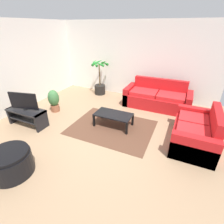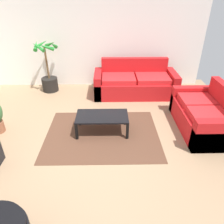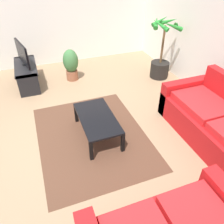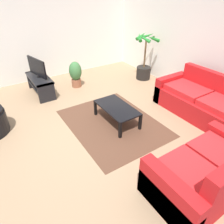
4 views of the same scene
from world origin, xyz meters
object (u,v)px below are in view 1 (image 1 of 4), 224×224
(tv, at_px, (23,101))
(potted_plant_small, at_px, (54,100))
(couch_main, at_px, (157,98))
(couch_loveseat, at_px, (195,132))
(tv_stand, at_px, (27,115))
(coffee_table, at_px, (113,115))
(potted_palm, at_px, (100,83))
(ottoman, at_px, (11,163))

(tv, bearing_deg, potted_plant_small, 84.54)
(couch_main, bearing_deg, couch_loveseat, -54.06)
(couch_main, xyz_separation_m, tv_stand, (-3.03, -2.70, 0.01))
(coffee_table, relative_size, potted_palm, 0.73)
(coffee_table, relative_size, ottoman, 1.33)
(coffee_table, bearing_deg, tv, -156.73)
(tv_stand, xyz_separation_m, potted_plant_small, (0.09, 0.98, 0.08))
(couch_loveseat, xyz_separation_m, potted_palm, (-3.54, 1.93, 0.18))
(tv, height_order, potted_palm, potted_palm)
(couch_main, distance_m, coffee_table, 1.94)
(tv, relative_size, coffee_table, 0.78)
(tv, distance_m, coffee_table, 2.42)
(couch_loveseat, xyz_separation_m, tv_stand, (-4.24, -1.03, 0.01))
(tv_stand, xyz_separation_m, ottoman, (1.15, -1.38, -0.07))
(couch_loveseat, xyz_separation_m, tv, (-4.24, -1.03, 0.43))
(couch_main, xyz_separation_m, ottoman, (-1.88, -4.08, -0.06))
(tv_stand, bearing_deg, couch_loveseat, 13.67)
(tv_stand, distance_m, potted_plant_small, 0.99)
(coffee_table, height_order, potted_plant_small, potted_plant_small)
(tv_stand, distance_m, potted_palm, 3.04)
(coffee_table, bearing_deg, couch_loveseat, 2.36)
(tv_stand, distance_m, tv, 0.42)
(couch_loveseat, bearing_deg, coffee_table, -177.64)
(couch_main, bearing_deg, potted_plant_small, -149.66)
(couch_main, bearing_deg, coffee_table, -115.58)
(couch_main, bearing_deg, tv, -138.37)
(couch_loveseat, xyz_separation_m, coffee_table, (-2.05, -0.08, 0.03))
(couch_loveseat, distance_m, potted_palm, 4.04)
(tv_stand, height_order, tv, tv)
(coffee_table, bearing_deg, tv_stand, -156.65)
(couch_loveseat, bearing_deg, potted_plant_small, -179.27)
(couch_main, relative_size, couch_loveseat, 1.37)
(tv, bearing_deg, couch_loveseat, 13.63)
(couch_loveseat, relative_size, ottoman, 2.07)
(tv, height_order, potted_plant_small, tv)
(tv, distance_m, potted_plant_small, 1.04)
(tv, xyz_separation_m, ottoman, (1.15, -1.39, -0.49))
(tv, bearing_deg, ottoman, -50.41)
(potted_palm, xyz_separation_m, potted_plant_small, (-0.60, -1.98, -0.08))
(potted_plant_small, bearing_deg, couch_loveseat, 0.73)
(tv, bearing_deg, tv_stand, -77.10)
(coffee_table, bearing_deg, couch_main, 64.42)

